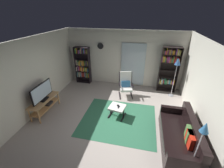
{
  "coord_description": "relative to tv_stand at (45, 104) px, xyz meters",
  "views": [
    {
      "loc": [
        0.92,
        -3.73,
        3.38
      ],
      "look_at": [
        -0.11,
        0.85,
        0.98
      ],
      "focal_mm": 23.6,
      "sensor_mm": 36.0,
      "label": 1
    }
  ],
  "objects": [
    {
      "name": "ground_plane",
      "position": [
        2.38,
        -0.01,
        -0.35
      ],
      "size": [
        7.02,
        7.02,
        0.0
      ],
      "primitive_type": "plane",
      "color": "#AA9E95"
    },
    {
      "name": "wall_back",
      "position": [
        2.38,
        2.89,
        0.95
      ],
      "size": [
        5.6,
        0.06,
        2.6
      ],
      "primitive_type": "cube",
      "color": "silver",
      "rests_on": "ground"
    },
    {
      "name": "wall_left",
      "position": [
        -0.32,
        -0.01,
        0.95
      ],
      "size": [
        0.06,
        6.0,
        2.6
      ],
      "primitive_type": "cube",
      "color": "silver",
      "rests_on": "ground"
    },
    {
      "name": "wall_right",
      "position": [
        5.08,
        -0.01,
        0.95
      ],
      "size": [
        0.06,
        6.0,
        2.6
      ],
      "primitive_type": "cube",
      "color": "silver",
      "rests_on": "ground"
    },
    {
      "name": "glass_door_panel",
      "position": [
        2.82,
        2.82,
        0.7
      ],
      "size": [
        1.1,
        0.01,
        2.0
      ],
      "primitive_type": "cube",
      "color": "silver"
    },
    {
      "name": "area_rug",
      "position": [
        2.65,
        0.15,
        -0.34
      ],
      "size": [
        2.47,
        2.14,
        0.01
      ],
      "primitive_type": "cube",
      "color": "#2F6D4D",
      "rests_on": "ground"
    },
    {
      "name": "tv_stand",
      "position": [
        0.0,
        0.0,
        0.0
      ],
      "size": [
        0.44,
        1.27,
        0.53
      ],
      "color": "tan",
      "rests_on": "ground"
    },
    {
      "name": "television",
      "position": [
        0.0,
        -0.02,
        0.48
      ],
      "size": [
        0.2,
        1.02,
        0.62
      ],
      "color": "black",
      "rests_on": "tv_stand"
    },
    {
      "name": "bookshelf_near_tv",
      "position": [
        0.39,
        2.63,
        0.57
      ],
      "size": [
        0.72,
        0.3,
        1.8
      ],
      "color": "black",
      "rests_on": "ground"
    },
    {
      "name": "bookshelf_near_sofa",
      "position": [
        4.39,
        2.65,
        0.75
      ],
      "size": [
        0.78,
        0.3,
        2.01
      ],
      "color": "black",
      "rests_on": "ground"
    },
    {
      "name": "leather_sofa",
      "position": [
        4.46,
        -0.51,
        -0.05
      ],
      "size": [
        0.82,
        1.95,
        0.82
      ],
      "color": "black",
      "rests_on": "ground"
    },
    {
      "name": "lounge_armchair",
      "position": [
        2.65,
        1.84,
        0.19
      ],
      "size": [
        0.7,
        0.77,
        1.02
      ],
      "color": "black",
      "rests_on": "ground"
    },
    {
      "name": "ottoman",
      "position": [
        2.56,
        0.32,
        -0.02
      ],
      "size": [
        0.6,
        0.57,
        0.4
      ],
      "color": "white",
      "rests_on": "ground"
    },
    {
      "name": "tv_remote",
      "position": [
        2.62,
        0.3,
        0.06
      ],
      "size": [
        0.06,
        0.15,
        0.02
      ],
      "primitive_type": "cube",
      "rotation": [
        0.0,
        0.0,
        -0.13
      ],
      "color": "black",
      "rests_on": "ottoman"
    },
    {
      "name": "cell_phone",
      "position": [
        2.59,
        0.36,
        0.06
      ],
      "size": [
        0.13,
        0.15,
        0.01
      ],
      "primitive_type": "cube",
      "rotation": [
        0.0,
        0.0,
        0.57
      ],
      "color": "black",
      "rests_on": "ottoman"
    },
    {
      "name": "floor_lamp_by_sofa",
      "position": [
        4.54,
        -1.34,
        0.82
      ],
      "size": [
        0.22,
        0.22,
        1.52
      ],
      "color": "#A5A5AD",
      "rests_on": "ground"
    },
    {
      "name": "floor_lamp_by_shelf",
      "position": [
        4.6,
        2.18,
        1.07
      ],
      "size": [
        0.23,
        0.23,
        1.69
      ],
      "color": "#A5A5AD",
      "rests_on": "ground"
    },
    {
      "name": "wall_clock",
      "position": [
        1.28,
        2.81,
        1.5
      ],
      "size": [
        0.29,
        0.03,
        0.29
      ],
      "color": "silver"
    }
  ]
}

